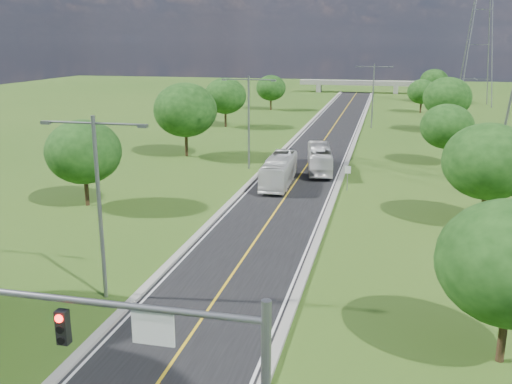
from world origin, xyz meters
TOP-DOWN VIEW (x-y plane):
  - ground at (0.00, 60.00)m, footprint 260.00×260.00m
  - road at (0.00, 66.00)m, footprint 8.00×150.00m
  - curb_left at (-4.25, 66.00)m, footprint 0.50×150.00m
  - curb_right at (4.25, 66.00)m, footprint 0.50×150.00m
  - signal_mast at (3.68, -1.00)m, footprint 8.54×0.33m
  - speed_limit_sign at (5.20, 37.98)m, footprint 0.55×0.09m
  - overpass at (0.00, 140.00)m, footprint 30.00×3.00m
  - streetlight_near_left at (-6.00, 12.00)m, footprint 5.90×0.25m
  - streetlight_mid_left at (-6.00, 45.00)m, footprint 5.90×0.25m
  - streetlight_far_right at (6.00, 78.00)m, footprint 5.90×0.25m
  - power_tower_far at (26.00, 115.00)m, footprint 9.00×6.40m
  - tree_lb at (-16.00, 28.00)m, footprint 6.30×6.30m
  - tree_lc at (-15.00, 50.00)m, footprint 7.56×7.56m
  - tree_ld at (-17.00, 74.00)m, footprint 6.72×6.72m
  - tree_le at (-14.50, 98.00)m, footprint 5.88×5.88m
  - tree_ra at (14.00, 10.00)m, footprint 6.30×6.30m
  - tree_rb at (16.00, 30.00)m, footprint 6.72×6.72m
  - tree_rc at (15.00, 52.00)m, footprint 5.88×5.88m
  - tree_rd at (17.00, 76.00)m, footprint 7.14×7.14m
  - tree_re at (14.50, 100.00)m, footprint 5.46×5.46m
  - tree_rf at (18.00, 120.00)m, footprint 6.30×6.30m
  - bus_outbound at (1.70, 45.19)m, footprint 3.80×10.02m
  - bus_inbound at (-1.42, 38.64)m, footprint 2.69×9.99m

SIDE VIEW (x-z plane):
  - ground at x=0.00m, z-range 0.00..0.00m
  - road at x=0.00m, z-range 0.00..0.06m
  - curb_left at x=-4.25m, z-range 0.00..0.22m
  - curb_right at x=4.25m, z-range 0.00..0.22m
  - bus_outbound at x=1.70m, z-range 0.06..2.78m
  - bus_inbound at x=-1.42m, z-range 0.06..2.82m
  - speed_limit_sign at x=5.20m, z-range 0.40..2.80m
  - overpass at x=0.00m, z-range 0.81..4.01m
  - tree_re at x=14.50m, z-range 0.85..7.20m
  - tree_le at x=-14.50m, z-range 0.91..7.75m
  - tree_rc at x=15.00m, z-range 0.91..7.75m
  - tree_lb at x=-16.00m, z-range 0.98..8.31m
  - tree_ra at x=14.00m, z-range 0.98..8.31m
  - tree_rf at x=18.00m, z-range 0.98..8.31m
  - signal_mast at x=3.68m, z-range 1.31..8.51m
  - tree_ld at x=-17.00m, z-range 1.05..8.86m
  - tree_rb at x=16.00m, z-range 1.05..8.86m
  - tree_rd at x=17.00m, z-range 1.11..9.42m
  - tree_lc at x=-15.00m, z-range 1.18..9.97m
  - streetlight_near_left at x=-6.00m, z-range 0.94..10.94m
  - streetlight_mid_left at x=-6.00m, z-range 0.94..10.94m
  - streetlight_far_right at x=6.00m, z-range 0.94..10.94m
  - power_tower_far at x=26.00m, z-range 0.01..28.01m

